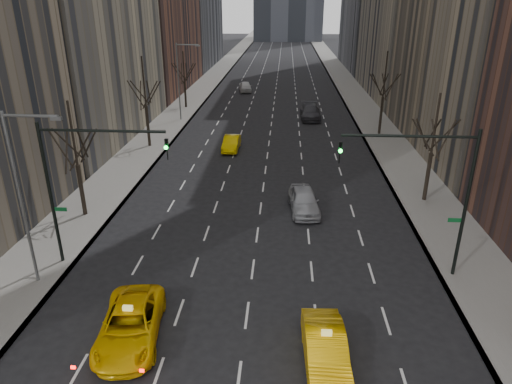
# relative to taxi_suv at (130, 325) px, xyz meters

# --- Properties ---
(sidewalk_left) EXTENTS (4.50, 320.00, 0.15)m
(sidewalk_left) POSITION_rel_taxi_suv_xyz_m (-7.32, 63.95, -0.68)
(sidewalk_left) COLOR slate
(sidewalk_left) RESTS_ON ground
(sidewalk_right) EXTENTS (4.50, 320.00, 0.15)m
(sidewalk_right) POSITION_rel_taxi_suv_xyz_m (17.18, 63.95, -0.68)
(sidewalk_right) COLOR slate
(sidewalk_right) RESTS_ON ground
(tree_lw_b) EXTENTS (3.36, 3.50, 7.82)m
(tree_lw_b) POSITION_rel_taxi_suv_xyz_m (-7.07, 11.95, 2.96)
(tree_lw_b) COLOR black
(tree_lw_b) RESTS_ON ground
(tree_lw_c) EXTENTS (3.36, 3.50, 8.74)m
(tree_lw_c) POSITION_rel_taxi_suv_xyz_m (-7.07, 27.95, 3.28)
(tree_lw_c) COLOR black
(tree_lw_c) RESTS_ON ground
(tree_lw_d) EXTENTS (3.36, 3.50, 7.36)m
(tree_lw_d) POSITION_rel_taxi_suv_xyz_m (-7.07, 45.95, 2.81)
(tree_lw_d) COLOR black
(tree_lw_d) RESTS_ON ground
(tree_rw_b) EXTENTS (3.36, 3.50, 7.82)m
(tree_rw_b) POSITION_rel_taxi_suv_xyz_m (16.93, 15.95, 2.96)
(tree_rw_b) COLOR black
(tree_rw_b) RESTS_ON ground
(tree_rw_c) EXTENTS (3.36, 3.50, 8.74)m
(tree_rw_c) POSITION_rel_taxi_suv_xyz_m (16.93, 33.95, 3.28)
(tree_rw_c) COLOR black
(tree_rw_c) RESTS_ON ground
(traffic_mast_left) EXTENTS (6.69, 0.39, 8.00)m
(traffic_mast_left) POSITION_rel_taxi_suv_xyz_m (-4.18, 5.94, 4.73)
(traffic_mast_left) COLOR black
(traffic_mast_left) RESTS_ON ground
(traffic_mast_right) EXTENTS (6.69, 0.39, 8.00)m
(traffic_mast_right) POSITION_rel_taxi_suv_xyz_m (14.03, 5.94, 4.73)
(traffic_mast_right) COLOR black
(traffic_mast_right) RESTS_ON ground
(streetlight_near) EXTENTS (2.83, 0.22, 9.00)m
(streetlight_near) POSITION_rel_taxi_suv_xyz_m (-5.91, 3.95, 4.86)
(streetlight_near) COLOR slate
(streetlight_near) RESTS_ON ground
(streetlight_far) EXTENTS (2.83, 0.22, 9.00)m
(streetlight_far) POSITION_rel_taxi_suv_xyz_m (-5.91, 38.95, 4.86)
(streetlight_far) COLOR slate
(streetlight_far) RESTS_ON ground
(taxi_suv) EXTENTS (3.20, 5.72, 1.51)m
(taxi_suv) POSITION_rel_taxi_suv_xyz_m (0.00, 0.00, 0.00)
(taxi_suv) COLOR #F4BB05
(taxi_suv) RESTS_ON ground
(taxi_sedan) EXTENTS (1.87, 4.75, 1.54)m
(taxi_sedan) POSITION_rel_taxi_suv_xyz_m (8.34, -1.06, 0.01)
(taxi_sedan) COLOR #F2AF05
(taxi_sedan) RESTS_ON ground
(silver_sedan_ahead) EXTENTS (2.38, 4.95, 1.63)m
(silver_sedan_ahead) POSITION_rel_taxi_suv_xyz_m (7.98, 13.70, 0.06)
(silver_sedan_ahead) COLOR #9A9CA2
(silver_sedan_ahead) RESTS_ON ground
(far_taxi) EXTENTS (1.56, 4.27, 1.40)m
(far_taxi) POSITION_rel_taxi_suv_xyz_m (1.31, 27.48, -0.06)
(far_taxi) COLOR yellow
(far_taxi) RESTS_ON ground
(far_suv_grey) EXTENTS (2.52, 5.98, 1.72)m
(far_suv_grey) POSITION_rel_taxi_suv_xyz_m (9.67, 40.86, 0.11)
(far_suv_grey) COLOR #313136
(far_suv_grey) RESTS_ON ground
(far_car_white) EXTENTS (2.45, 4.78, 1.56)m
(far_car_white) POSITION_rel_taxi_suv_xyz_m (0.06, 58.50, 0.02)
(far_car_white) COLOR silver
(far_car_white) RESTS_ON ground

